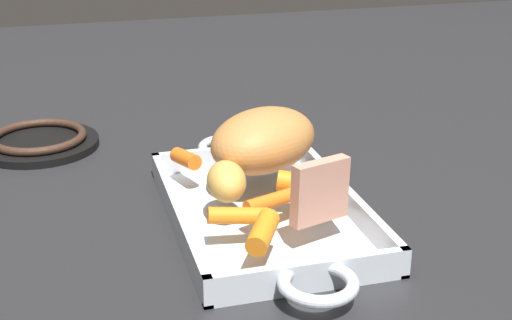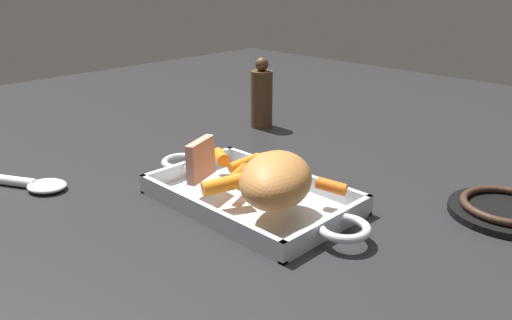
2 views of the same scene
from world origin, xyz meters
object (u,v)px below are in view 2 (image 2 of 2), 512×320
at_px(baby_carrot_center_right, 238,174).
at_px(baby_carrot_center_left, 223,185).
at_px(potato_golden_small, 268,165).
at_px(serving_spoon, 18,182).
at_px(pork_roast, 276,180).
at_px(baby_carrot_long, 331,186).
at_px(roasting_dish, 251,197).
at_px(baby_carrot_southeast, 221,157).
at_px(baby_carrot_northeast, 245,163).
at_px(pepper_mill, 262,96).
at_px(roast_slice_outer, 201,160).
at_px(stove_burner_rear, 506,209).

distance_m(baby_carrot_center_right, baby_carrot_center_left, 0.05).
height_order(potato_golden_small, serving_spoon, potato_golden_small).
bearing_deg(baby_carrot_center_right, potato_golden_small, 52.99).
height_order(pork_roast, baby_carrot_long, pork_roast).
relative_size(roasting_dish, baby_carrot_southeast, 7.96).
height_order(baby_carrot_northeast, baby_carrot_southeast, baby_carrot_southeast).
xyz_separation_m(baby_carrot_center_left, baby_carrot_long, (0.12, 0.11, -0.00)).
height_order(baby_carrot_center_left, pepper_mill, pepper_mill).
xyz_separation_m(baby_carrot_northeast, serving_spoon, (-0.26, -0.27, -0.03)).
bearing_deg(serving_spoon, pork_roast, -0.64).
height_order(baby_carrot_long, serving_spoon, baby_carrot_long).
bearing_deg(roasting_dish, baby_carrot_long, 32.27).
distance_m(roasting_dish, baby_carrot_northeast, 0.08).
bearing_deg(pork_roast, serving_spoon, -152.19).
bearing_deg(roast_slice_outer, pork_roast, 6.40).
distance_m(pork_roast, baby_carrot_center_left, 0.09).
height_order(baby_carrot_center_right, baby_carrot_long, baby_carrot_long).
xyz_separation_m(baby_carrot_northeast, stove_burner_rear, (0.36, 0.19, -0.03)).
height_order(baby_carrot_southeast, serving_spoon, baby_carrot_southeast).
bearing_deg(serving_spoon, potato_golden_small, 11.61).
bearing_deg(baby_carrot_northeast, baby_carrot_center_right, -56.64).
bearing_deg(baby_carrot_center_right, baby_carrot_long, 24.92).
relative_size(pork_roast, serving_spoon, 0.62).
height_order(baby_carrot_southeast, pepper_mill, pepper_mill).
distance_m(baby_carrot_center_left, baby_carrot_southeast, 0.12).
height_order(roasting_dish, serving_spoon, roasting_dish).
bearing_deg(baby_carrot_northeast, pepper_mill, 129.33).
xyz_separation_m(baby_carrot_northeast, potato_golden_small, (0.06, -0.00, 0.01)).
bearing_deg(roast_slice_outer, stove_burner_rear, 36.21).
relative_size(baby_carrot_center_right, stove_burner_rear, 0.41).
xyz_separation_m(baby_carrot_northeast, baby_carrot_southeast, (-0.04, -0.01, 0.00)).
distance_m(roast_slice_outer, serving_spoon, 0.32).
bearing_deg(pepper_mill, baby_carrot_southeast, -58.29).
bearing_deg(baby_carrot_southeast, pork_roast, -16.43).
bearing_deg(baby_carrot_center_right, pepper_mill, 128.57).
distance_m(baby_carrot_center_left, baby_carrot_long, 0.16).
xyz_separation_m(baby_carrot_northeast, pepper_mill, (-0.22, 0.26, 0.03)).
relative_size(baby_carrot_northeast, serving_spoon, 0.26).
distance_m(pork_roast, stove_burner_rear, 0.35).
xyz_separation_m(baby_carrot_center_right, baby_carrot_center_left, (0.02, -0.05, 0.00)).
bearing_deg(baby_carrot_center_left, serving_spoon, -149.70).
distance_m(baby_carrot_long, serving_spoon, 0.52).
distance_m(baby_carrot_center_left, serving_spoon, 0.36).
height_order(roast_slice_outer, baby_carrot_center_right, roast_slice_outer).
bearing_deg(serving_spoon, baby_carrot_center_left, 1.84).
bearing_deg(pepper_mill, serving_spoon, -95.23).
bearing_deg(baby_carrot_center_right, baby_carrot_northeast, 123.36).
xyz_separation_m(baby_carrot_long, potato_golden_small, (-0.11, -0.02, 0.01)).
relative_size(baby_carrot_center_right, serving_spoon, 0.29).
bearing_deg(baby_carrot_long, baby_carrot_center_right, -155.08).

